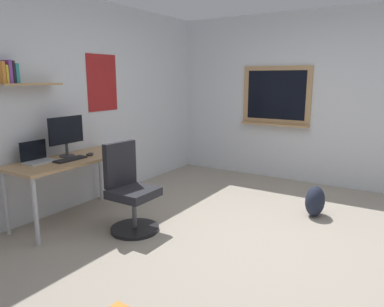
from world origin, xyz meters
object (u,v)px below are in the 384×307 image
at_px(laptop, 37,157).
at_px(desk, 72,164).
at_px(computer_mouse, 90,154).
at_px(backpack, 315,201).
at_px(keyboard, 70,159).
at_px(monitor_primary, 66,133).
at_px(office_chair, 130,193).
at_px(coffee_mug, 112,146).

bearing_deg(laptop, desk, -24.48).
height_order(computer_mouse, backpack, computer_mouse).
bearing_deg(computer_mouse, laptop, 157.10).
bearing_deg(keyboard, monitor_primary, 58.53).
distance_m(keyboard, computer_mouse, 0.28).
bearing_deg(monitor_primary, backpack, -57.74).
bearing_deg(desk, office_chair, -81.28).
height_order(office_chair, computer_mouse, office_chair).
bearing_deg(laptop, keyboard, -41.71).
relative_size(monitor_primary, keyboard, 1.25).
xyz_separation_m(monitor_primary, backpack, (1.55, -2.45, -0.81)).
distance_m(computer_mouse, coffee_mug, 0.42).
relative_size(laptop, backpack, 0.86).
bearing_deg(computer_mouse, keyboard, 180.00).
relative_size(office_chair, keyboard, 2.57).
xyz_separation_m(monitor_primary, coffee_mug, (0.58, -0.13, -0.22)).
distance_m(laptop, keyboard, 0.34).
bearing_deg(monitor_primary, keyboard, -121.47).
height_order(keyboard, computer_mouse, computer_mouse).
bearing_deg(monitor_primary, office_chair, -84.65).
bearing_deg(computer_mouse, monitor_primary, 134.23).
distance_m(monitor_primary, coffee_mug, 0.64).
relative_size(computer_mouse, coffee_mug, 1.13).
bearing_deg(backpack, keyboard, 126.05).
bearing_deg(monitor_primary, laptop, 172.38).
xyz_separation_m(desk, office_chair, (0.12, -0.76, -0.24)).
relative_size(laptop, monitor_primary, 0.67).
xyz_separation_m(laptop, keyboard, (0.25, -0.22, -0.04)).
relative_size(laptop, computer_mouse, 2.98).
bearing_deg(office_chair, desk, 98.72).
bearing_deg(keyboard, coffee_mug, 4.13).
xyz_separation_m(monitor_primary, computer_mouse, (0.17, -0.18, -0.25)).
relative_size(desk, monitor_primary, 3.11).
relative_size(office_chair, computer_mouse, 9.13).
xyz_separation_m(laptop, coffee_mug, (0.94, -0.17, -0.01)).
height_order(laptop, monitor_primary, monitor_primary).
bearing_deg(computer_mouse, coffee_mug, 6.91).
height_order(office_chair, keyboard, office_chair).
height_order(office_chair, laptop, laptop).
xyz_separation_m(desk, monitor_primary, (0.04, 0.10, 0.34)).
distance_m(keyboard, backpack, 2.87).
bearing_deg(keyboard, laptop, 138.29).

